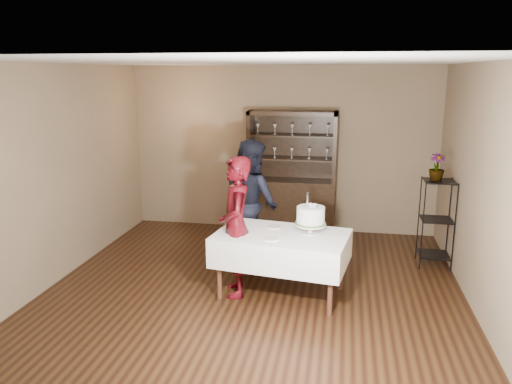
# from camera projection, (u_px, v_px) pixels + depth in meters

# --- Properties ---
(floor) EXTENTS (5.00, 5.00, 0.00)m
(floor) POSITION_uv_depth(u_px,v_px,m) (255.00, 288.00, 6.13)
(floor) COLOR black
(floor) RESTS_ON ground
(ceiling) EXTENTS (5.00, 5.00, 0.00)m
(ceiling) POSITION_uv_depth(u_px,v_px,m) (254.00, 62.00, 5.50)
(ceiling) COLOR silver
(ceiling) RESTS_ON back_wall
(back_wall) EXTENTS (5.00, 0.02, 2.70)m
(back_wall) POSITION_uv_depth(u_px,v_px,m) (282.00, 149.00, 8.21)
(back_wall) COLOR brown
(back_wall) RESTS_ON floor
(wall_left) EXTENTS (0.02, 5.00, 2.70)m
(wall_left) POSITION_uv_depth(u_px,v_px,m) (59.00, 174.00, 6.25)
(wall_left) COLOR brown
(wall_left) RESTS_ON floor
(wall_right) EXTENTS (0.02, 5.00, 2.70)m
(wall_right) POSITION_uv_depth(u_px,v_px,m) (482.00, 190.00, 5.39)
(wall_right) COLOR brown
(wall_right) RESTS_ON floor
(china_hutch) EXTENTS (1.40, 0.48, 2.00)m
(china_hutch) POSITION_uv_depth(u_px,v_px,m) (292.00, 194.00, 8.10)
(china_hutch) COLOR black
(china_hutch) RESTS_ON floor
(plant_etagere) EXTENTS (0.42, 0.42, 1.20)m
(plant_etagere) POSITION_uv_depth(u_px,v_px,m) (436.00, 219.00, 6.73)
(plant_etagere) COLOR black
(plant_etagere) RESTS_ON floor
(cake_table) EXTENTS (1.64, 1.15, 0.76)m
(cake_table) POSITION_uv_depth(u_px,v_px,m) (282.00, 248.00, 5.84)
(cake_table) COLOR white
(cake_table) RESTS_ON floor
(woman) EXTENTS (0.55, 0.69, 1.66)m
(woman) POSITION_uv_depth(u_px,v_px,m) (236.00, 227.00, 5.81)
(woman) COLOR #330407
(woman) RESTS_ON floor
(man) EXTENTS (1.06, 1.06, 1.73)m
(man) POSITION_uv_depth(u_px,v_px,m) (251.00, 202.00, 6.78)
(man) COLOR black
(man) RESTS_ON floor
(cake) EXTENTS (0.37, 0.37, 0.50)m
(cake) POSITION_uv_depth(u_px,v_px,m) (311.00, 217.00, 5.76)
(cake) COLOR white
(cake) RESTS_ON cake_table
(plate_near) EXTENTS (0.22, 0.22, 0.01)m
(plate_near) POSITION_uv_depth(u_px,v_px,m) (271.00, 239.00, 5.60)
(plate_near) COLOR white
(plate_near) RESTS_ON cake_table
(plate_far) EXTENTS (0.20, 0.20, 0.01)m
(plate_far) POSITION_uv_depth(u_px,v_px,m) (275.00, 227.00, 6.02)
(plate_far) COLOR white
(plate_far) RESTS_ON cake_table
(potted_plant) EXTENTS (0.22, 0.22, 0.36)m
(potted_plant) POSITION_uv_depth(u_px,v_px,m) (437.00, 167.00, 6.58)
(potted_plant) COLOR #467437
(potted_plant) RESTS_ON plant_etagere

